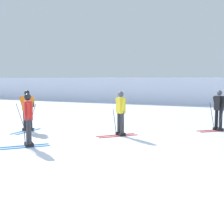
{
  "coord_description": "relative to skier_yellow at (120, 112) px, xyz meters",
  "views": [
    {
      "loc": [
        4.5,
        -8.32,
        2.17
      ],
      "look_at": [
        -0.41,
        2.31,
        0.9
      ],
      "focal_mm": 48.83,
      "sensor_mm": 36.0,
      "label": 1
    }
  ],
  "objects": [
    {
      "name": "far_snow_ridge",
      "position": [
        0.05,
        18.59,
        0.24
      ],
      "size": [
        80.0,
        7.03,
        2.32
      ],
      "primitive_type": "cube",
      "color": "silver",
      "rests_on": "ground"
    },
    {
      "name": "skier_red",
      "position": [
        -1.94,
        -2.99,
        0.0
      ],
      "size": [
        1.36,
        1.43,
        1.71
      ],
      "color": "#237AC6",
      "rests_on": "ground"
    },
    {
      "name": "skier_orange",
      "position": [
        -3.95,
        -0.62,
        0.04
      ],
      "size": [
        1.0,
        1.62,
        1.71
      ],
      "color": "#237AC6",
      "rests_on": "ground"
    },
    {
      "name": "ground_plane",
      "position": [
        0.05,
        -2.31,
        -0.92
      ],
      "size": [
        120.0,
        120.0,
        0.0
      ],
      "primitive_type": "plane",
      "color": "silver"
    },
    {
      "name": "skier_yellow",
      "position": [
        0.0,
        0.0,
        0.0
      ],
      "size": [
        1.33,
        1.45,
        1.71
      ],
      "color": "red",
      "rests_on": "ground"
    },
    {
      "name": "skier_black",
      "position": [
        3.32,
        2.79,
        0.04
      ],
      "size": [
        1.43,
        1.35,
        1.71
      ],
      "color": "red",
      "rests_on": "ground"
    }
  ]
}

